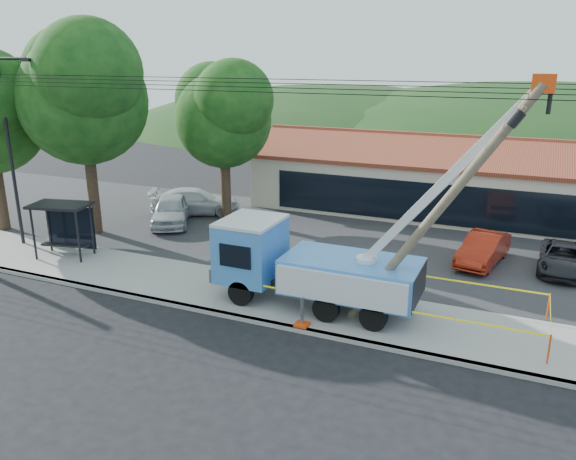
# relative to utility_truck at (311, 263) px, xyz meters

# --- Properties ---
(ground) EXTENTS (120.00, 120.00, 0.00)m
(ground) POSITION_rel_utility_truck_xyz_m (-1.64, -4.06, -1.76)
(ground) COLOR black
(ground) RESTS_ON ground
(curb) EXTENTS (60.00, 0.25, 0.15)m
(curb) POSITION_rel_utility_truck_xyz_m (-1.64, -1.96, -1.68)
(curb) COLOR gray
(curb) RESTS_ON ground
(sidewalk) EXTENTS (60.00, 4.00, 0.15)m
(sidewalk) POSITION_rel_utility_truck_xyz_m (-1.64, -0.06, -1.68)
(sidewalk) COLOR gray
(sidewalk) RESTS_ON ground
(parking_lot) EXTENTS (60.00, 12.00, 0.10)m
(parking_lot) POSITION_rel_utility_truck_xyz_m (-1.64, 7.94, -1.71)
(parking_lot) COLOR #28282B
(parking_lot) RESTS_ON ground
(strip_mall) EXTENTS (22.50, 8.53, 4.67)m
(strip_mall) POSITION_rel_utility_truck_xyz_m (2.36, 15.92, 0.12)
(strip_mall) COLOR beige
(strip_mall) RESTS_ON ground
(streetlight) EXTENTS (2.13, 0.22, 9.00)m
(streetlight) POSITION_rel_utility_truck_xyz_m (-15.42, 0.94, 3.55)
(streetlight) COLOR black
(streetlight) RESTS_ON ground
(tree_west_near) EXTENTS (7.56, 6.72, 10.80)m
(tree_west_near) POSITION_rel_utility_truck_xyz_m (-13.64, 3.94, 5.77)
(tree_west_near) COLOR #332316
(tree_west_near) RESTS_ON ground
(tree_lot) EXTENTS (6.30, 5.60, 8.94)m
(tree_lot) POSITION_rel_utility_truck_xyz_m (-8.64, 8.94, 4.45)
(tree_lot) COLOR #332316
(tree_lot) RESTS_ON ground
(hill_west) EXTENTS (78.40, 56.00, 28.00)m
(hill_west) POSITION_rel_utility_truck_xyz_m (-16.64, 50.94, -1.76)
(hill_west) COLOR #153A16
(hill_west) RESTS_ON ground
(hill_center) EXTENTS (89.60, 64.00, 32.00)m
(hill_center) POSITION_rel_utility_truck_xyz_m (8.36, 50.94, -1.76)
(hill_center) COLOR #153A16
(hill_center) RESTS_ON ground
(utility_truck) EXTENTS (10.95, 4.05, 8.39)m
(utility_truck) POSITION_rel_utility_truck_xyz_m (0.00, 0.00, 0.00)
(utility_truck) COLOR black
(utility_truck) RESTS_ON ground
(leaning_pole) EXTENTS (5.58, 1.72, 8.30)m
(leaning_pole) POSITION_rel_utility_truck_xyz_m (4.62, -0.39, 2.87)
(leaning_pole) COLOR brown
(leaning_pole) RESTS_ON ground
(bus_shelter) EXTENTS (2.89, 2.14, 2.50)m
(bus_shelter) POSITION_rel_utility_truck_xyz_m (-12.30, 0.48, 0.23)
(bus_shelter) COLOR black
(bus_shelter) RESTS_ON ground
(caution_tape) EXTENTS (10.40, 3.35, 0.97)m
(caution_tape) POSITION_rel_utility_truck_xyz_m (2.94, 0.53, -0.89)
(caution_tape) COLOR #EB410C
(caution_tape) RESTS_ON ground
(car_silver) EXTENTS (3.91, 5.01, 1.60)m
(car_silver) POSITION_rel_utility_truck_xyz_m (-10.94, 6.81, -1.76)
(car_silver) COLOR #B7BABE
(car_silver) RESTS_ON ground
(car_red) EXTENTS (2.18, 4.28, 1.34)m
(car_red) POSITION_rel_utility_truck_xyz_m (5.45, 7.23, -1.76)
(car_red) COLOR #9C210F
(car_red) RESTS_ON ground
(car_white) EXTENTS (5.53, 4.15, 1.49)m
(car_white) POSITION_rel_utility_truck_xyz_m (-10.86, 9.15, -1.76)
(car_white) COLOR silver
(car_white) RESTS_ON ground
(car_dark) EXTENTS (2.14, 4.30, 1.17)m
(car_dark) POSITION_rel_utility_truck_xyz_m (8.73, 7.62, -1.76)
(car_dark) COLOR black
(car_dark) RESTS_ON ground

